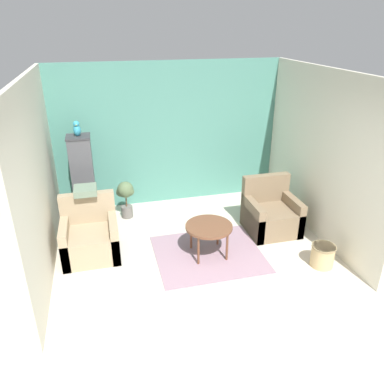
% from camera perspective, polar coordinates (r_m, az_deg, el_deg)
% --- Properties ---
extents(ground_plane, '(20.00, 20.00, 0.00)m').
position_cam_1_polar(ground_plane, '(4.78, 5.37, -18.88)').
color(ground_plane, beige).
rests_on(ground_plane, ground).
extents(wall_back_accent, '(4.32, 0.06, 2.67)m').
position_cam_1_polar(wall_back_accent, '(7.12, -3.51, 8.68)').
color(wall_back_accent, '#4C897A').
rests_on(wall_back_accent, ground_plane).
extents(wall_left, '(0.06, 3.46, 2.67)m').
position_cam_1_polar(wall_left, '(5.41, -22.43, 1.56)').
color(wall_left, beige).
rests_on(wall_left, ground_plane).
extents(wall_right, '(0.06, 3.46, 2.67)m').
position_cam_1_polar(wall_right, '(6.32, 19.14, 5.27)').
color(wall_right, beige).
rests_on(wall_right, ground_plane).
extents(area_rug, '(1.62, 1.41, 0.01)m').
position_cam_1_polar(area_rug, '(5.87, 2.51, -9.39)').
color(area_rug, gray).
rests_on(area_rug, ground_plane).
extents(coffee_table, '(0.71, 0.71, 0.51)m').
position_cam_1_polar(coffee_table, '(5.63, 2.59, -5.54)').
color(coffee_table, brown).
rests_on(coffee_table, ground_plane).
extents(armchair_left, '(0.83, 0.78, 0.91)m').
position_cam_1_polar(armchair_left, '(5.92, -15.22, -6.72)').
color(armchair_left, '#9E896B').
rests_on(armchair_left, ground_plane).
extents(armchair_right, '(0.83, 0.78, 0.91)m').
position_cam_1_polar(armchair_right, '(6.50, 11.91, -3.38)').
color(armchair_right, '#7A664C').
rests_on(armchair_right, ground_plane).
extents(birdcage, '(0.59, 0.59, 1.57)m').
position_cam_1_polar(birdcage, '(6.74, -16.13, 1.25)').
color(birdcage, '#353539').
rests_on(birdcage, ground_plane).
extents(parrot, '(0.12, 0.22, 0.26)m').
position_cam_1_polar(parrot, '(6.44, -17.14, 9.19)').
color(parrot, teal).
rests_on(parrot, birdcage).
extents(potted_plant, '(0.32, 0.29, 0.69)m').
position_cam_1_polar(potted_plant, '(6.82, -10.08, -0.44)').
color(potted_plant, '#66605B').
rests_on(potted_plant, ground_plane).
extents(wicker_basket, '(0.35, 0.35, 0.33)m').
position_cam_1_polar(wicker_basket, '(5.85, 19.29, -9.05)').
color(wicker_basket, tan).
rests_on(wicker_basket, ground_plane).
extents(throw_pillow, '(0.34, 0.34, 0.10)m').
position_cam_1_polar(throw_pillow, '(5.87, -15.94, 0.25)').
color(throw_pillow, slate).
rests_on(throw_pillow, armchair_left).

